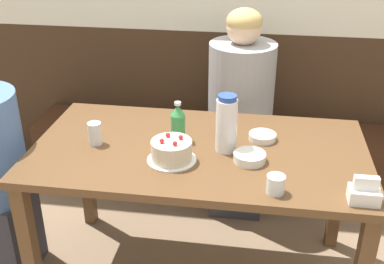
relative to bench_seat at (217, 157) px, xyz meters
The scene contains 11 objects.
bench_seat is the anchor object (origin of this frame).
dining_table 0.93m from the bench_seat, 90.00° to the right, with size 1.47×0.80×0.73m.
birthday_cake 1.11m from the bench_seat, 95.87° to the right, with size 0.21×0.21×0.11m.
water_pitcher 1.05m from the bench_seat, 82.01° to the right, with size 0.09×0.09×0.26m.
soju_bottle 0.98m from the bench_seat, 97.83° to the right, with size 0.07×0.07×0.18m.
napkin_holder 1.43m from the bench_seat, 60.67° to the right, with size 0.11×0.08×0.11m.
bowl_soup_white 0.92m from the bench_seat, 68.94° to the right, with size 0.12×0.12×0.03m.
bowl_rice_small 1.08m from the bench_seat, 76.25° to the right, with size 0.14×0.14×0.04m.
glass_water_tall 1.30m from the bench_seat, 73.80° to the right, with size 0.07×0.07×0.07m.
glass_tumbler_short 1.13m from the bench_seat, 118.25° to the right, with size 0.06×0.06×0.10m.
person_pale_blue_shirt 0.44m from the bench_seat, 50.24° to the right, with size 0.37×0.37×1.21m.
Camera 1 is at (0.25, -1.84, 1.73)m, focal length 45.00 mm.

